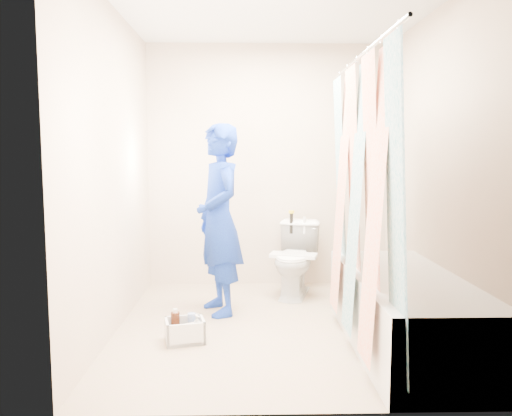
{
  "coord_description": "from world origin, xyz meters",
  "views": [
    {
      "loc": [
        -0.23,
        -3.7,
        1.31
      ],
      "look_at": [
        -0.14,
        0.32,
        0.88
      ],
      "focal_mm": 35.0,
      "sensor_mm": 36.0,
      "label": 1
    }
  ],
  "objects_px": {
    "bathtub": "(404,309)",
    "plumber": "(219,219)",
    "toilet": "(295,259)",
    "cleaning_caddy": "(186,331)"
  },
  "relations": [
    {
      "from": "bathtub",
      "to": "plumber",
      "type": "bearing_deg",
      "value": 148.59
    },
    {
      "from": "bathtub",
      "to": "toilet",
      "type": "relative_size",
      "value": 2.56
    },
    {
      "from": "plumber",
      "to": "cleaning_caddy",
      "type": "relative_size",
      "value": 5.06
    },
    {
      "from": "toilet",
      "to": "cleaning_caddy",
      "type": "bearing_deg",
      "value": -112.01
    },
    {
      "from": "toilet",
      "to": "bathtub",
      "type": "bearing_deg",
      "value": -49.27
    },
    {
      "from": "toilet",
      "to": "plumber",
      "type": "bearing_deg",
      "value": -128.46
    },
    {
      "from": "toilet",
      "to": "cleaning_caddy",
      "type": "relative_size",
      "value": 2.21
    },
    {
      "from": "plumber",
      "to": "cleaning_caddy",
      "type": "height_order",
      "value": "plumber"
    },
    {
      "from": "toilet",
      "to": "cleaning_caddy",
      "type": "distance_m",
      "value": 1.49
    },
    {
      "from": "bathtub",
      "to": "plumber",
      "type": "distance_m",
      "value": 1.61
    }
  ]
}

